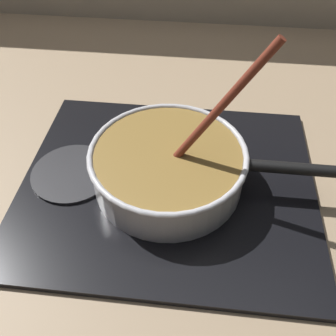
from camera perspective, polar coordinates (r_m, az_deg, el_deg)
The scene contains 5 objects.
ground at distance 0.73m, azimuth -4.51°, elevation -7.00°, with size 2.40×1.60×0.04m, color #9E8466.
hob_plate at distance 0.74m, azimuth 0.00°, elevation -2.40°, with size 0.56×0.48×0.01m, color black.
burner_ring at distance 0.73m, azimuth 0.00°, elevation -1.88°, with size 0.19×0.19×0.01m, color #592D0C.
spare_burner at distance 0.77m, azimuth -14.17°, elevation -0.71°, with size 0.16×0.16×0.01m, color #262628.
cooking_pan at distance 0.70m, azimuth 0.15°, elevation 0.30°, with size 0.45×0.29×0.31m.
Camera 1 is at (0.11, -0.43, 0.56)m, focal length 40.72 mm.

